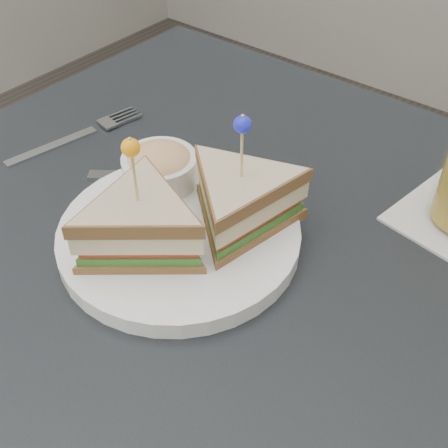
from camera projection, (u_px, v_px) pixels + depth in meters
table at (211, 314)px, 0.59m from camera, size 0.80×0.80×0.75m
plate_meal at (185, 212)px, 0.53m from camera, size 0.28×0.28×0.14m
cutlery_fork at (82, 134)px, 0.70m from camera, size 0.06×0.18×0.01m
cutlery_knife at (172, 177)px, 0.63m from camera, size 0.18×0.14×0.01m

